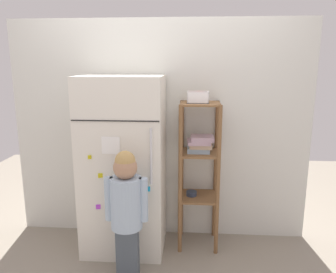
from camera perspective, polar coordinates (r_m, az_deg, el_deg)
ground_plane at (r=3.25m, az=-1.90°, el=-18.57°), size 6.00×6.00×0.00m
kitchen_wall_back at (r=3.18m, az=-1.40°, el=0.86°), size 2.82×0.03×2.08m
refrigerator at (r=2.99m, az=-7.62°, el=-4.94°), size 0.71×0.59×1.58m
child_standing at (r=2.62m, az=-7.17°, el=-11.19°), size 0.34×0.25×1.04m
pantry_shelf_unit at (r=3.01m, az=5.36°, el=-3.90°), size 0.36×0.35×1.34m
fruit_bin at (r=2.88m, az=5.25°, el=6.60°), size 0.18×0.17×0.10m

